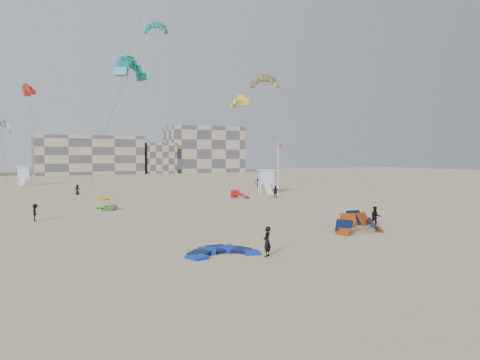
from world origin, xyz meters
name	(u,v)px	position (x,y,z in m)	size (l,w,h in m)	color
ground	(242,259)	(0.00, 0.00, 0.00)	(320.00, 320.00, 0.00)	#D2BA8D
kite_ground_blue	(222,255)	(-0.52, 1.56, 0.00)	(3.98, 4.15, 0.62)	#0530F5
kite_ground_orange	(359,233)	(11.96, 4.09, 0.00)	(4.01, 3.00, 2.65)	#D2420A
kite_ground_green	(105,210)	(-2.62, 28.33, 0.00)	(3.15, 3.26, 0.92)	#368415
kite_ground_red_far	(239,198)	(16.35, 33.94, 0.00)	(3.14, 2.65, 1.93)	red
kite_ground_yellow	(105,200)	(-0.75, 39.39, 0.00)	(2.84, 2.93, 0.77)	#C8D522
kitesurfer_main	(267,241)	(1.63, -0.04, 0.88)	(0.64, 0.42, 1.76)	black
kitesurfer_b	(375,217)	(15.06, 5.77, 0.86)	(0.83, 0.65, 1.72)	black
kitesurfer_c	(35,212)	(-9.85, 21.86, 0.78)	(1.01, 0.58, 1.56)	black
kitesurfer_d	(276,192)	(21.00, 32.07, 0.86)	(1.01, 0.42, 1.72)	black
kitesurfer_e	(77,190)	(-2.96, 49.52, 0.78)	(0.76, 0.50, 1.56)	black
kitesurfer_f	(258,183)	(29.02, 52.20, 0.82)	(1.53, 0.49, 1.65)	black
kite_fly_teal_a	(131,70)	(-1.14, 21.80, 14.08)	(8.31, 5.39, 14.42)	#128E7C
kite_fly_grey	(0,127)	(-12.74, 36.60, 9.09)	(4.73, 8.95, 9.50)	silver
kite_fly_olive	(264,83)	(20.01, 33.55, 15.96)	(4.90, 7.44, 16.48)	olive
kite_fly_yellow	(240,102)	(23.84, 49.24, 15.06)	(8.76, 7.77, 15.63)	#C8D522
kite_fly_teal_b	(156,29)	(11.15, 56.23, 27.69)	(4.97, 4.98, 28.06)	#128E7C
kite_fly_red	(29,91)	(-9.06, 56.69, 15.94)	(4.23, 5.56, 16.49)	red
lifeguard_tower_near	(266,182)	(23.80, 39.73, 1.84)	(3.34, 5.48, 3.71)	white
lifeguard_tower_far	(25,176)	(-9.47, 77.35, 1.86)	(3.13, 5.40, 3.75)	white
flagpole	(278,167)	(24.18, 36.75, 4.13)	(0.64, 0.10, 7.86)	white
condo_mid	(88,155)	(10.00, 130.00, 6.00)	(32.00, 16.00, 12.00)	tan
condo_east	(204,150)	(50.00, 132.00, 8.00)	(26.00, 14.00, 16.00)	tan
condo_fill_right	(158,158)	(32.00, 128.00, 5.00)	(10.00, 10.00, 10.00)	tan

